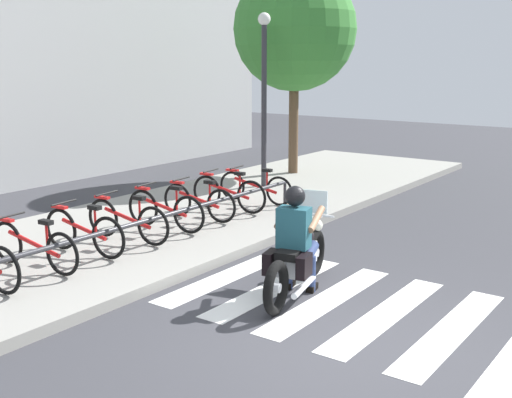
{
  "coord_description": "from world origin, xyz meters",
  "views": [
    {
      "loc": [
        -5.77,
        -2.98,
        3.01
      ],
      "look_at": [
        1.43,
        2.23,
        1.06
      ],
      "focal_mm": 45.11,
      "sensor_mm": 36.0,
      "label": 1
    }
  ],
  "objects_px": {
    "bicycle_2": "(84,232)",
    "tree_near_rack": "(295,29)",
    "bike_rack": "(172,215)",
    "bicycle_4": "(165,210)",
    "motorcycle": "(298,259)",
    "street_lamp": "(264,85)",
    "bicycle_5": "(199,201)",
    "bicycle_3": "(127,220)",
    "rider": "(296,233)",
    "bicycle_1": "(34,246)",
    "bicycle_6": "(228,193)",
    "bicycle_7": "(255,187)"
  },
  "relations": [
    {
      "from": "bicycle_5",
      "to": "tree_near_rack",
      "type": "height_order",
      "value": "tree_near_rack"
    },
    {
      "from": "bicycle_3",
      "to": "bicycle_4",
      "type": "height_order",
      "value": "bicycle_4"
    },
    {
      "from": "bicycle_1",
      "to": "bicycle_2",
      "type": "xyz_separation_m",
      "value": [
        0.86,
        -0.0,
        0.01
      ]
    },
    {
      "from": "motorcycle",
      "to": "street_lamp",
      "type": "relative_size",
      "value": 0.55
    },
    {
      "from": "tree_near_rack",
      "to": "street_lamp",
      "type": "bearing_deg",
      "value": -167.87
    },
    {
      "from": "bicycle_1",
      "to": "bicycle_6",
      "type": "height_order",
      "value": "bicycle_6"
    },
    {
      "from": "motorcycle",
      "to": "bicycle_1",
      "type": "bearing_deg",
      "value": 117.97
    },
    {
      "from": "bicycle_2",
      "to": "bicycle_7",
      "type": "bearing_deg",
      "value": 0.02
    },
    {
      "from": "bicycle_1",
      "to": "bicycle_2",
      "type": "relative_size",
      "value": 1.06
    },
    {
      "from": "bike_rack",
      "to": "bicycle_4",
      "type": "bearing_deg",
      "value": 52.09
    },
    {
      "from": "motorcycle",
      "to": "bicycle_5",
      "type": "bearing_deg",
      "value": 61.38
    },
    {
      "from": "bicycle_6",
      "to": "bicycle_7",
      "type": "bearing_deg",
      "value": 0.1
    },
    {
      "from": "bicycle_6",
      "to": "bicycle_2",
      "type": "bearing_deg",
      "value": -180.0
    },
    {
      "from": "bicycle_3",
      "to": "bicycle_1",
      "type": "bearing_deg",
      "value": 179.97
    },
    {
      "from": "motorcycle",
      "to": "bike_rack",
      "type": "xyz_separation_m",
      "value": [
        0.46,
        2.65,
        0.11
      ]
    },
    {
      "from": "street_lamp",
      "to": "bicycle_7",
      "type": "bearing_deg",
      "value": -150.42
    },
    {
      "from": "bicycle_4",
      "to": "bicycle_7",
      "type": "relative_size",
      "value": 0.96
    },
    {
      "from": "motorcycle",
      "to": "bike_rack",
      "type": "relative_size",
      "value": 0.33
    },
    {
      "from": "bicycle_2",
      "to": "bike_rack",
      "type": "height_order",
      "value": "bicycle_2"
    },
    {
      "from": "motorcycle",
      "to": "tree_near_rack",
      "type": "distance_m",
      "value": 8.86
    },
    {
      "from": "bicycle_2",
      "to": "tree_near_rack",
      "type": "height_order",
      "value": "tree_near_rack"
    },
    {
      "from": "bicycle_5",
      "to": "rider",
      "type": "bearing_deg",
      "value": -119.54
    },
    {
      "from": "bicycle_3",
      "to": "bike_rack",
      "type": "bearing_deg",
      "value": -52.07
    },
    {
      "from": "motorcycle",
      "to": "bicycle_4",
      "type": "relative_size",
      "value": 1.34
    },
    {
      "from": "motorcycle",
      "to": "street_lamp",
      "type": "bearing_deg",
      "value": 39.08
    },
    {
      "from": "bike_rack",
      "to": "tree_near_rack",
      "type": "xyz_separation_m",
      "value": [
        6.45,
        1.85,
        3.12
      ]
    },
    {
      "from": "rider",
      "to": "street_lamp",
      "type": "height_order",
      "value": "street_lamp"
    },
    {
      "from": "bicycle_2",
      "to": "street_lamp",
      "type": "xyz_separation_m",
      "value": [
        5.89,
        0.89,
        1.94
      ]
    },
    {
      "from": "motorcycle",
      "to": "street_lamp",
      "type": "height_order",
      "value": "street_lamp"
    },
    {
      "from": "bicycle_2",
      "to": "bicycle_3",
      "type": "distance_m",
      "value": 0.86
    },
    {
      "from": "motorcycle",
      "to": "bicycle_7",
      "type": "relative_size",
      "value": 1.29
    },
    {
      "from": "bicycle_7",
      "to": "bicycle_6",
      "type": "bearing_deg",
      "value": -179.9
    },
    {
      "from": "bicycle_1",
      "to": "bicycle_4",
      "type": "height_order",
      "value": "bicycle_4"
    },
    {
      "from": "bicycle_4",
      "to": "bicycle_6",
      "type": "bearing_deg",
      "value": 0.01
    },
    {
      "from": "bike_rack",
      "to": "bicycle_2",
      "type": "bearing_deg",
      "value": 156.85
    },
    {
      "from": "bicycle_4",
      "to": "tree_near_rack",
      "type": "height_order",
      "value": "tree_near_rack"
    },
    {
      "from": "rider",
      "to": "bicycle_6",
      "type": "xyz_separation_m",
      "value": [
        2.69,
        3.22,
        -0.33
      ]
    },
    {
      "from": "motorcycle",
      "to": "bicycle_6",
      "type": "distance_m",
      "value": 4.14
    },
    {
      "from": "bicycle_1",
      "to": "bicycle_7",
      "type": "height_order",
      "value": "bicycle_1"
    },
    {
      "from": "bicycle_4",
      "to": "tree_near_rack",
      "type": "bearing_deg",
      "value": 12.13
    },
    {
      "from": "bicycle_2",
      "to": "tree_near_rack",
      "type": "relative_size",
      "value": 0.31
    },
    {
      "from": "motorcycle",
      "to": "bicycle_5",
      "type": "height_order",
      "value": "motorcycle"
    },
    {
      "from": "motorcycle",
      "to": "street_lamp",
      "type": "distance_m",
      "value": 6.8
    },
    {
      "from": "bicycle_3",
      "to": "bicycle_6",
      "type": "distance_m",
      "value": 2.59
    },
    {
      "from": "bicycle_5",
      "to": "motorcycle",
      "type": "bearing_deg",
      "value": -118.62
    },
    {
      "from": "bicycle_7",
      "to": "bicycle_5",
      "type": "bearing_deg",
      "value": -179.96
    },
    {
      "from": "bicycle_1",
      "to": "bicycle_3",
      "type": "bearing_deg",
      "value": -0.03
    },
    {
      "from": "bicycle_5",
      "to": "bicycle_7",
      "type": "bearing_deg",
      "value": 0.04
    },
    {
      "from": "bicycle_3",
      "to": "bike_rack",
      "type": "relative_size",
      "value": 0.25
    },
    {
      "from": "bicycle_4",
      "to": "bike_rack",
      "type": "relative_size",
      "value": 0.24
    }
  ]
}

